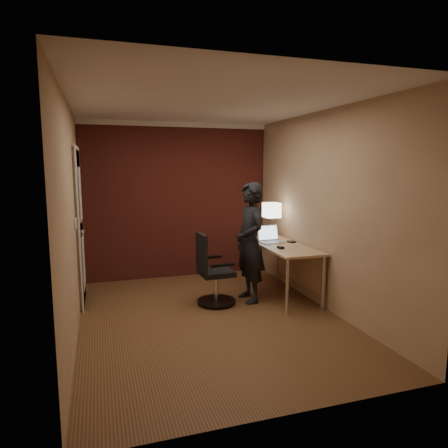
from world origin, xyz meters
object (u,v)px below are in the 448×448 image
at_px(laptop, 270,237).
at_px(person, 250,242).
at_px(desk_lamp, 272,211).
at_px(mouse, 281,247).
at_px(desk, 286,253).
at_px(office_chair, 212,274).
at_px(wallet, 291,242).

relative_size(laptop, person, 0.22).
height_order(desk_lamp, mouse, desk_lamp).
height_order(desk, person, person).
height_order(desk, mouse, mouse).
relative_size(desk, laptop, 4.26).
bearing_deg(office_chair, wallet, 7.56).
height_order(desk_lamp, laptop, desk_lamp).
height_order(wallet, office_chair, office_chair).
height_order(desk, office_chair, office_chair).
bearing_deg(office_chair, laptop, 18.04).
height_order(laptop, person, person).
xyz_separation_m(mouse, person, (-0.37, 0.18, 0.05)).
distance_m(mouse, wallet, 0.47).
xyz_separation_m(desk, person, (-0.57, -0.07, 0.20)).
distance_m(desk, mouse, 0.35).
height_order(laptop, office_chair, laptop).
distance_m(wallet, office_chair, 1.28).
bearing_deg(wallet, desk, -143.35).
relative_size(desk_lamp, person, 0.33).
bearing_deg(laptop, desk, -58.94).
distance_m(desk, person, 0.61).
distance_m(mouse, person, 0.41).
xyz_separation_m(wallet, office_chair, (-1.22, -0.16, -0.33)).
bearing_deg(person, wallet, 99.99).
height_order(office_chair, person, person).
xyz_separation_m(desk_lamp, wallet, (0.13, -0.42, -0.41)).
xyz_separation_m(laptop, wallet, (0.27, -0.15, -0.05)).
relative_size(laptop, office_chair, 0.38).
height_order(laptop, wallet, laptop).
bearing_deg(mouse, office_chair, 166.68).
distance_m(laptop, wallet, 0.31).
bearing_deg(wallet, laptop, 151.25).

